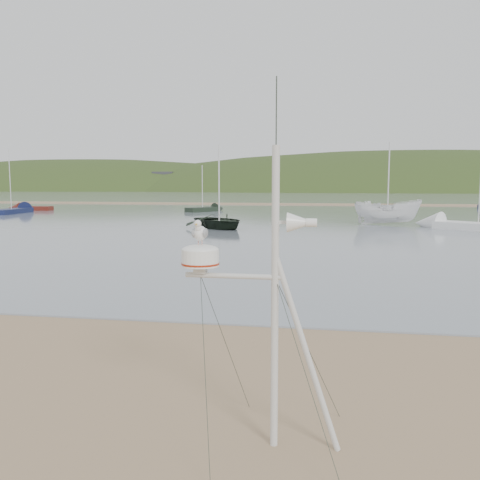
% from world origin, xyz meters
% --- Properties ---
extents(ground, '(560.00, 560.00, 0.00)m').
position_xyz_m(ground, '(0.00, 0.00, 0.00)').
color(ground, '#8E7152').
rests_on(ground, ground).
extents(water, '(560.00, 256.00, 0.04)m').
position_xyz_m(water, '(0.00, 132.00, 0.02)').
color(water, slate).
rests_on(water, ground).
extents(sandbar, '(560.00, 7.00, 0.07)m').
position_xyz_m(sandbar, '(0.00, 70.00, 0.07)').
color(sandbar, '#8E7152').
rests_on(sandbar, water).
extents(hill_ridge, '(620.00, 180.00, 80.00)m').
position_xyz_m(hill_ridge, '(18.52, 235.00, -19.70)').
color(hill_ridge, '#273917').
rests_on(hill_ridge, ground).
extents(far_cottages, '(294.40, 6.30, 8.00)m').
position_xyz_m(far_cottages, '(3.00, 196.00, 4.00)').
color(far_cottages, silver).
rests_on(far_cottages, ground).
extents(mast_rig, '(1.95, 2.08, 4.40)m').
position_xyz_m(mast_rig, '(3.45, -1.10, 1.06)').
color(mast_rig, silver).
rests_on(mast_rig, ground).
extents(boat_dark, '(3.29, 3.21, 4.99)m').
position_xyz_m(boat_dark, '(-3.28, 27.86, 2.54)').
color(boat_dark, black).
rests_on(boat_dark, water).
extents(boat_white, '(2.03, 1.98, 5.02)m').
position_xyz_m(boat_white, '(8.79, 33.47, 2.55)').
color(boat_white, white).
rests_on(boat_white, water).
extents(sailboat_dark_mid, '(4.09, 5.45, 5.59)m').
position_xyz_m(sailboat_dark_mid, '(-8.89, 49.74, 0.30)').
color(sailboat_dark_mid, black).
rests_on(sailboat_dark_mid, ground).
extents(sailboat_blue_near, '(2.23, 7.57, 7.42)m').
position_xyz_m(sailboat_blue_near, '(-28.61, 43.67, 0.30)').
color(sailboat_blue_near, '#121940').
rests_on(sailboat_blue_near, ground).
extents(dinghy_red_far, '(5.41, 1.46, 1.31)m').
position_xyz_m(dinghy_red_far, '(-30.89, 47.79, 0.29)').
color(dinghy_red_far, '#541A13').
rests_on(dinghy_red_far, ground).
extents(sailboat_white_near, '(6.95, 6.14, 7.42)m').
position_xyz_m(sailboat_white_near, '(12.68, 30.64, 0.30)').
color(sailboat_white_near, white).
rests_on(sailboat_white_near, ground).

